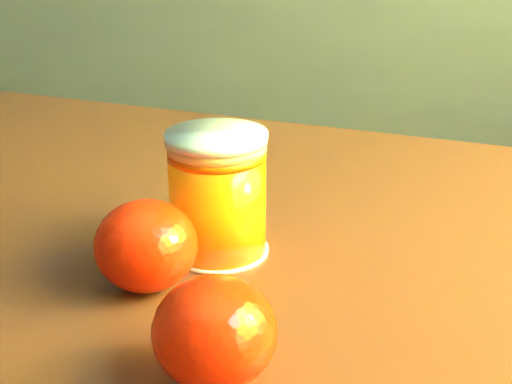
# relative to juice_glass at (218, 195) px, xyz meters

# --- Properties ---
(kitchen_counter) EXTENTS (3.15, 0.60, 0.90)m
(kitchen_counter) POSITION_rel_juice_glass_xyz_m (-0.88, 1.32, -0.33)
(kitchen_counter) COLOR #4D4C51
(kitchen_counter) RESTS_ON ground
(juice_glass) EXTENTS (0.07, 0.07, 0.09)m
(juice_glass) POSITION_rel_juice_glass_xyz_m (0.00, 0.00, 0.00)
(juice_glass) COLOR #FF6C05
(juice_glass) RESTS_ON table
(orange_front) EXTENTS (0.07, 0.07, 0.06)m
(orange_front) POSITION_rel_juice_glass_xyz_m (0.03, -0.14, -0.02)
(orange_front) COLOR #FF2005
(orange_front) RESTS_ON table
(orange_back) EXTENTS (0.08, 0.08, 0.06)m
(orange_back) POSITION_rel_juice_glass_xyz_m (-0.03, -0.05, -0.01)
(orange_back) COLOR #FF2005
(orange_back) RESTS_ON table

